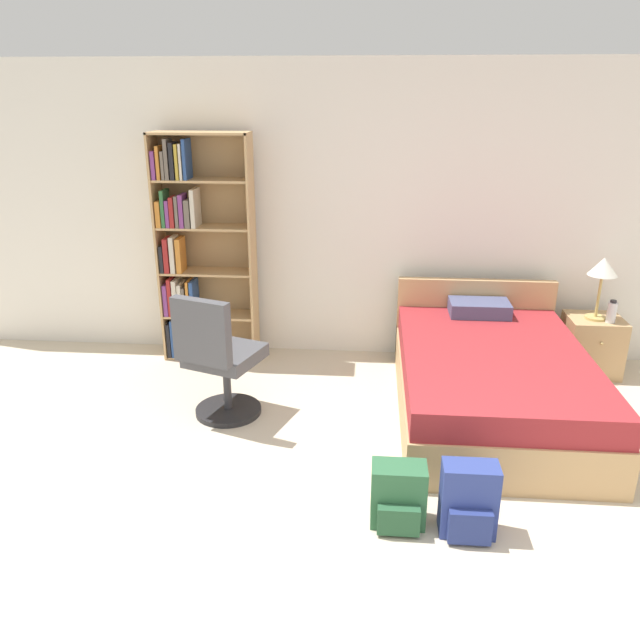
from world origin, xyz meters
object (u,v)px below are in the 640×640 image
(backpack_blue, at_px, (469,502))
(office_chair, at_px, (219,360))
(water_bottle, at_px, (612,312))
(backpack_green, at_px, (398,497))
(bookshelf, at_px, (194,251))
(nightstand, at_px, (591,345))
(bed, at_px, (490,379))
(table_lamp, at_px, (603,271))

(backpack_blue, bearing_deg, office_chair, 144.78)
(water_bottle, relative_size, backpack_green, 0.52)
(bookshelf, relative_size, office_chair, 2.01)
(bookshelf, distance_m, water_bottle, 3.60)
(office_chair, height_order, nightstand, office_chair)
(bed, xyz_separation_m, table_lamp, (0.99, 0.78, 0.66))
(nightstand, height_order, backpack_green, nightstand)
(backpack_blue, height_order, backpack_green, backpack_blue)
(office_chair, relative_size, backpack_green, 2.71)
(bed, bearing_deg, backpack_blue, -103.84)
(water_bottle, bearing_deg, table_lamp, 140.04)
(backpack_green, bearing_deg, table_lamp, 51.57)
(backpack_blue, relative_size, backpack_green, 1.17)
(bed, relative_size, office_chair, 2.07)
(bed, bearing_deg, nightstand, 38.81)
(office_chair, bearing_deg, water_bottle, 17.45)
(office_chair, height_order, backpack_green, office_chair)
(bookshelf, relative_size, table_lamp, 3.77)
(backpack_blue, bearing_deg, bed, 76.16)
(bookshelf, height_order, nightstand, bookshelf)
(bed, distance_m, office_chair, 2.05)
(office_chair, distance_m, table_lamp, 3.22)
(bed, height_order, backpack_green, bed)
(nightstand, relative_size, backpack_green, 1.38)
(backpack_green, bearing_deg, backpack_blue, -8.24)
(bookshelf, xyz_separation_m, water_bottle, (3.57, -0.18, -0.40))
(bookshelf, relative_size, nightstand, 3.96)
(backpack_blue, bearing_deg, bookshelf, 132.46)
(office_chair, bearing_deg, nightstand, 19.63)
(bed, xyz_separation_m, water_bottle, (1.08, 0.70, 0.32))
(office_chair, bearing_deg, bookshelf, 112.10)
(bookshelf, distance_m, backpack_blue, 3.26)
(bed, distance_m, nightstand, 1.29)
(bookshelf, distance_m, table_lamp, 3.48)
(nightstand, bearing_deg, backpack_blue, -121.10)
(bed, xyz_separation_m, office_chair, (-2.02, -0.27, 0.20))
(nightstand, bearing_deg, office_chair, -160.37)
(office_chair, height_order, table_lamp, table_lamp)
(table_lamp, height_order, water_bottle, table_lamp)
(backpack_blue, xyz_separation_m, backpack_green, (-0.38, 0.06, -0.03))
(table_lamp, relative_size, backpack_green, 1.45)
(bookshelf, height_order, backpack_blue, bookshelf)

